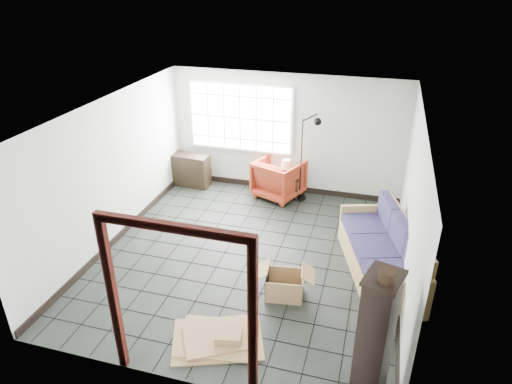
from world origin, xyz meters
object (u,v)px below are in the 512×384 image
(futon_sofa, at_px, (384,255))
(tall_shelf, at_px, (375,339))
(armchair, at_px, (279,177))
(side_table, at_px, (287,180))

(futon_sofa, distance_m, tall_shelf, 2.53)
(futon_sofa, relative_size, armchair, 2.61)
(futon_sofa, height_order, side_table, futon_sofa)
(armchair, relative_size, side_table, 1.64)
(side_table, distance_m, tall_shelf, 5.17)
(armchair, bearing_deg, tall_shelf, 136.04)
(armchair, distance_m, tall_shelf, 5.24)
(armchair, bearing_deg, futon_sofa, 156.34)
(side_table, bearing_deg, tall_shelf, -67.09)
(armchair, xyz_separation_m, side_table, (0.19, -0.00, -0.06))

